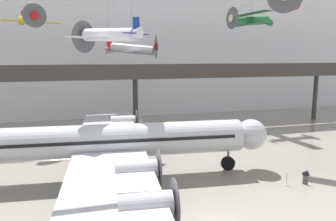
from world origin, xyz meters
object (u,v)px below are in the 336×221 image
Objects in this scene: stanchion_barrier at (287,181)px; info_sign_pedestal at (305,179)px; suspended_plane_green_biplane at (251,20)px; suspended_plane_silver_racer at (132,49)px; airliner_silver_main at (98,143)px; suspended_plane_white_twin at (109,35)px; suspended_plane_yellow_lowwing at (28,19)px.

stanchion_barrier is 1.64m from info_sign_pedestal.
suspended_plane_silver_racer is (-16.81, 3.47, -4.10)m from suspended_plane_green_biplane.
suspended_plane_green_biplane reaches higher than suspended_plane_silver_racer.
airliner_silver_main is 28.55× the size of info_sign_pedestal.
info_sign_pedestal reaches higher than stanchion_barrier.
suspended_plane_green_biplane is 0.89× the size of suspended_plane_white_twin.
suspended_plane_green_biplane reaches higher than info_sign_pedestal.
airliner_silver_main is 22.02m from suspended_plane_silver_racer.
suspended_plane_green_biplane is at bearing -107.97° from suspended_plane_white_twin.
info_sign_pedestal is at bearing -9.03° from stanchion_barrier.
suspended_plane_silver_racer is 1.34× the size of suspended_plane_yellow_lowwing.
suspended_plane_green_biplane reaches higher than airliner_silver_main.
suspended_plane_white_twin is 9.04× the size of stanchion_barrier.
suspended_plane_yellow_lowwing is at bearing 117.07° from airliner_silver_main.
suspended_plane_green_biplane is at bearing 10.16° from suspended_plane_silver_racer.
stanchion_barrier is 0.87× the size of info_sign_pedestal.
airliner_silver_main is 4.09× the size of suspended_plane_green_biplane.
suspended_plane_green_biplane and suspended_plane_yellow_lowwing have the same top height.
suspended_plane_green_biplane is at bearing 66.14° from suspended_plane_yellow_lowwing.
suspended_plane_silver_racer is at bearing 77.73° from suspended_plane_yellow_lowwing.
suspended_plane_white_twin is 0.94× the size of suspended_plane_silver_racer.
suspended_plane_silver_racer reaches higher than info_sign_pedestal.
stanchion_barrier is at bearing 22.03° from suspended_plane_yellow_lowwing.
suspended_plane_yellow_lowwing is (-30.14, 1.36, -0.56)m from suspended_plane_green_biplane.
info_sign_pedestal is at bearing -172.30° from suspended_plane_white_twin.
suspended_plane_white_twin is (-21.40, -9.87, -3.01)m from suspended_plane_green_biplane.
suspended_plane_yellow_lowwing is (-6.90, 17.26, 11.79)m from airliner_silver_main.
suspended_plane_green_biplane is 0.84× the size of suspended_plane_silver_racer.
suspended_plane_green_biplane is at bearing 39.67° from airliner_silver_main.
airliner_silver_main is 17.68m from info_sign_pedestal.
airliner_silver_main is at bearing 158.75° from stanchion_barrier.
stanchion_barrier is (21.68, -23.01, -14.70)m from suspended_plane_yellow_lowwing.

